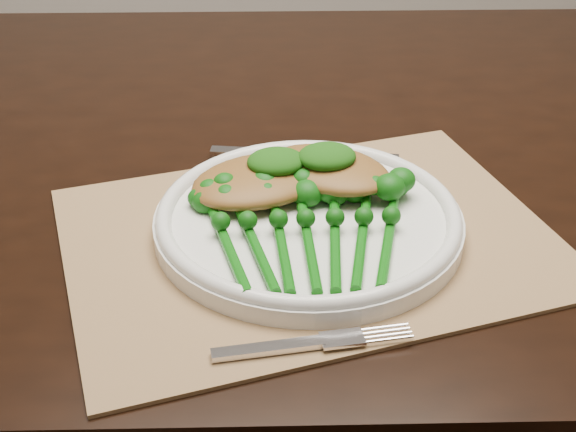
{
  "coord_description": "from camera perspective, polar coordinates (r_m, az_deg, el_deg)",
  "views": [
    {
      "loc": [
        -0.23,
        -0.85,
        1.17
      ],
      "look_at": [
        -0.14,
        -0.25,
        0.78
      ],
      "focal_mm": 50.0,
      "sensor_mm": 36.0,
      "label": 1
    }
  ],
  "objects": [
    {
      "name": "dining_table",
      "position": [
        1.15,
        1.83,
        -10.96
      ],
      "size": [
        1.7,
        1.09,
        0.75
      ],
      "rotation": [
        0.0,
        0.0,
        -0.12
      ],
      "color": "black",
      "rests_on": "ground"
    },
    {
      "name": "placemat",
      "position": [
        0.74,
        1.52,
        -1.61
      ],
      "size": [
        0.49,
        0.4,
        0.0
      ],
      "primitive_type": "cube",
      "rotation": [
        0.0,
        0.0,
        0.18
      ],
      "color": "#9B764F",
      "rests_on": "dining_table"
    },
    {
      "name": "dinner_plate",
      "position": [
        0.74,
        1.46,
        -0.18
      ],
      "size": [
        0.29,
        0.29,
        0.03
      ],
      "color": "white",
      "rests_on": "placemat"
    },
    {
      "name": "knife",
      "position": [
        0.87,
        -0.16,
        4.42
      ],
      "size": [
        0.2,
        0.06,
        0.01
      ],
      "rotation": [
        0.0,
        0.0,
        -0.24
      ],
      "color": "silver",
      "rests_on": "placemat"
    },
    {
      "name": "fork",
      "position": [
        0.62,
        2.72,
        -8.88
      ],
      "size": [
        0.16,
        0.02,
        0.0
      ],
      "rotation": [
        0.0,
        0.0,
        0.04
      ],
      "color": "silver",
      "rests_on": "placemat"
    },
    {
      "name": "chicken_fillet_left",
      "position": [
        0.77,
        -1.99,
        2.56
      ],
      "size": [
        0.16,
        0.14,
        0.03
      ],
      "primitive_type": "ellipsoid",
      "rotation": [
        0.0,
        0.0,
        0.34
      ],
      "color": "olive",
      "rests_on": "dinner_plate"
    },
    {
      "name": "chicken_fillet_right",
      "position": [
        0.78,
        2.93,
        3.34
      ],
      "size": [
        0.15,
        0.15,
        0.03
      ],
      "primitive_type": "ellipsoid",
      "rotation": [
        0.0,
        0.0,
        -0.68
      ],
      "color": "olive",
      "rests_on": "dinner_plate"
    },
    {
      "name": "pesto_dollop_left",
      "position": [
        0.77,
        -0.86,
        3.89
      ],
      "size": [
        0.06,
        0.05,
        0.02
      ],
      "primitive_type": "ellipsoid",
      "color": "#0F3F09",
      "rests_on": "chicken_fillet_left"
    },
    {
      "name": "pesto_dollop_right",
      "position": [
        0.77,
        2.78,
        4.25
      ],
      "size": [
        0.06,
        0.05,
        0.02
      ],
      "primitive_type": "ellipsoid",
      "color": "#0F3F09",
      "rests_on": "chicken_fillet_right"
    },
    {
      "name": "broccolini_bundle",
      "position": [
        0.7,
        1.44,
        -1.8
      ],
      "size": [
        0.18,
        0.2,
        0.04
      ],
      "rotation": [
        0.0,
        0.0,
        -0.08
      ],
      "color": "#0B580B",
      "rests_on": "dinner_plate"
    }
  ]
}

